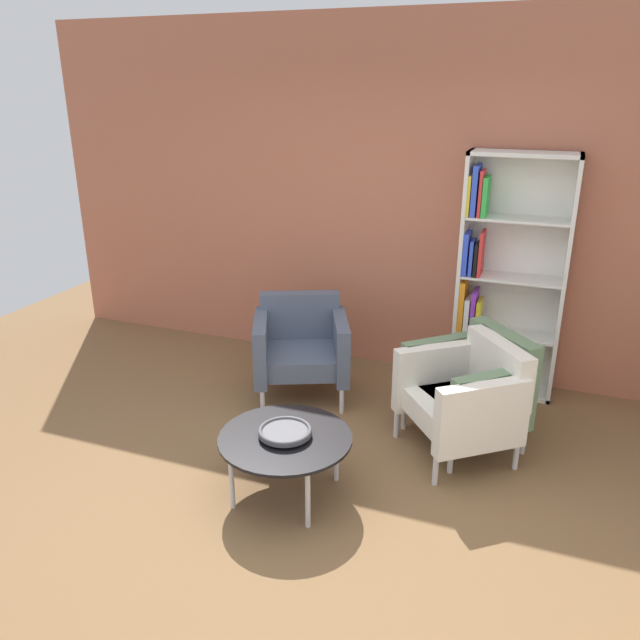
{
  "coord_description": "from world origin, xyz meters",
  "views": [
    {
      "loc": [
        1.33,
        -2.67,
        2.37
      ],
      "look_at": [
        -0.01,
        0.84,
        0.95
      ],
      "focal_mm": 35.45,
      "sensor_mm": 36.0,
      "label": 1
    }
  ],
  "objects": [
    {
      "name": "armchair_near_window",
      "position": [
        0.92,
        1.34,
        0.41
      ],
      "size": [
        0.95,
        0.95,
        0.78
      ],
      "rotation": [
        0.0,
        0.0,
        -0.81
      ],
      "color": "slate",
      "rests_on": "ground_plane"
    },
    {
      "name": "bookshelf_tall",
      "position": [
        0.96,
        2.25,
        0.94
      ],
      "size": [
        0.8,
        0.3,
        1.9
      ],
      "color": "silver",
      "rests_on": "ground_plane"
    },
    {
      "name": "ground_plane",
      "position": [
        0.0,
        0.0,
        0.0
      ],
      "size": [
        8.32,
        8.32,
        0.0
      ],
      "primitive_type": "plane",
      "color": "brown"
    },
    {
      "name": "armchair_corner_red",
      "position": [
        0.9,
        1.17,
        0.41
      ],
      "size": [
        0.94,
        0.95,
        0.78
      ],
      "rotation": [
        0.0,
        0.0,
        -0.9
      ],
      "color": "white",
      "rests_on": "ground_plane"
    },
    {
      "name": "armchair_spare_guest",
      "position": [
        -0.46,
        1.58,
        0.41
      ],
      "size": [
        0.91,
        0.88,
        0.78
      ],
      "rotation": [
        0.0,
        0.0,
        0.42
      ],
      "color": "#4C566B",
      "rests_on": "ground_plane"
    },
    {
      "name": "decorative_bowl",
      "position": [
        -0.02,
        0.3,
        0.43
      ],
      "size": [
        0.32,
        0.32,
        0.05
      ],
      "color": "#4C4C51",
      "rests_on": "coffee_table_low"
    },
    {
      "name": "brick_back_panel",
      "position": [
        0.0,
        2.46,
        1.45
      ],
      "size": [
        6.4,
        0.12,
        2.9
      ],
      "primitive_type": "cube",
      "color": "#B2664C",
      "rests_on": "ground_plane"
    },
    {
      "name": "coffee_table_low",
      "position": [
        -0.02,
        0.3,
        0.37
      ],
      "size": [
        0.8,
        0.8,
        0.4
      ],
      "color": "black",
      "rests_on": "ground_plane"
    }
  ]
}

